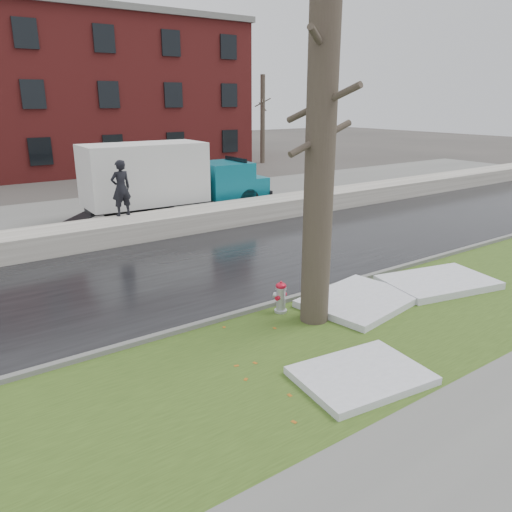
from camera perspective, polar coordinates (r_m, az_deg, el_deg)
ground at (r=11.46m, az=6.57°, el=-6.97°), size 120.00×120.00×0.00m
verge at (r=10.65m, az=11.10°, el=-9.06°), size 60.00×4.50×0.04m
road at (r=14.86m, az=-5.01°, el=-1.06°), size 60.00×7.00×0.03m
parking_lot at (r=22.37m, az=-16.16°, el=4.63°), size 60.00×9.00×0.03m
curb at (r=12.13m, az=3.44°, el=-5.10°), size 60.00×0.15×0.14m
snowbank at (r=18.38m, az=-11.71°, el=3.43°), size 60.00×1.60×0.75m
brick_building at (r=38.78m, az=-22.78°, el=16.59°), size 26.00×12.00×10.00m
bg_tree_right at (r=39.22m, az=0.76°, el=15.43°), size 1.40×1.62×6.50m
fire_hydrant at (r=11.43m, az=2.84°, el=-4.55°), size 0.37×0.35×0.75m
tree at (r=10.28m, az=7.39°, el=12.76°), size 1.59×1.90×7.66m
box_truck at (r=21.20m, az=-10.11°, el=8.80°), size 9.23×2.41×3.07m
worker at (r=18.34m, az=-15.18°, el=7.51°), size 0.76×0.53×1.97m
snow_patch_near at (r=12.24m, az=11.74°, el=-4.98°), size 2.90×2.41×0.16m
snow_patch_far at (r=9.14m, az=11.94°, el=-13.21°), size 2.38×1.86×0.14m
snow_patch_side at (r=13.96m, az=20.08°, el=-2.83°), size 3.12×2.36×0.18m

